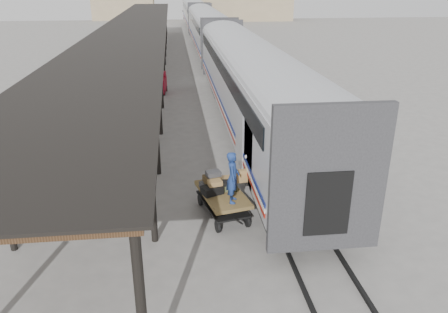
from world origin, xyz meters
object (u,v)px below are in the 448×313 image
at_px(luggage_tug, 159,84).
at_px(pedestrian, 139,101).
at_px(baggage_cart, 223,198).
at_px(porter, 233,177).

bearing_deg(luggage_tug, pedestrian, -93.64).
xyz_separation_m(luggage_tug, pedestrian, (-0.97, -5.56, 0.22)).
xyz_separation_m(baggage_cart, pedestrian, (-3.47, 12.09, 0.23)).
distance_m(luggage_tug, porter, 18.53).
bearing_deg(luggage_tug, baggage_cart, -75.64).
bearing_deg(baggage_cart, luggage_tug, 85.13).
relative_size(luggage_tug, porter, 1.03).
relative_size(baggage_cart, luggage_tug, 1.53).
bearing_deg(porter, luggage_tug, 19.62).
distance_m(baggage_cart, pedestrian, 12.58).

